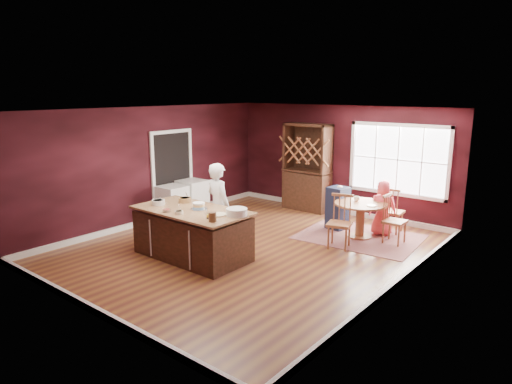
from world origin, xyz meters
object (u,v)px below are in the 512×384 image
chair_east (395,219)px  chair_north (393,210)px  toddler (338,192)px  dryer (192,198)px  kitchen_island (192,234)px  seated_woman (383,208)px  baker (218,206)px  washer (173,204)px  hutch (307,167)px  dining_table (360,213)px  high_chair (338,207)px  chair_south (339,222)px  layer_cake (199,206)px

chair_east → chair_north: chair_north is taller
toddler → dryer: (-3.24, -1.42, -0.36)m
kitchen_island → seated_woman: size_ratio=1.85×
dryer → baker: bearing=-31.0°
washer → seated_woman: bearing=26.8°
hutch → toddler: bearing=-32.5°
dining_table → dryer: bearing=-165.1°
chair_east → hutch: (-2.86, 1.16, 0.61)m
kitchen_island → high_chair: high_chair is taller
chair_south → seated_woman: size_ratio=0.90×
kitchen_island → baker: bearing=89.2°
high_chair → dryer: high_chair is taller
chair_east → chair_south: chair_south is taller
kitchen_island → chair_east: 4.07m
dryer → dining_table: bearing=14.9°
baker → layer_cake: 0.64m
dryer → chair_north: bearing=22.4°
kitchen_island → dryer: bearing=136.7°
chair_north → dining_table: bearing=58.8°
dining_table → dryer: (-3.99, -1.07, -0.09)m
washer → dryer: size_ratio=0.96×
washer → baker: bearing=-16.5°
high_chair → dryer: (-3.32, -1.30, -0.05)m
kitchen_island → layer_cake: 0.56m
chair_east → seated_woman: size_ratio=0.85×
dining_table → baker: size_ratio=0.65×
high_chair → washer: bearing=-141.8°
baker → washer: bearing=-5.5°
chair_south → toddler: chair_south is taller
kitchen_island → dryer: (-2.09, 1.97, 0.01)m
baker → washer: (-2.10, 0.62, -0.42)m
washer → dryer: 0.64m
washer → chair_north: bearing=29.1°
kitchen_island → chair_north: chair_north is taller
dining_table → chair_south: bearing=-91.2°
high_chair → dryer: size_ratio=1.12×
chair_east → chair_north: size_ratio=0.99×
dining_table → hutch: size_ratio=0.49×
seated_woman → high_chair: seated_woman is taller
dining_table → dryer: size_ratio=1.23×
chair_north → high_chair: 1.18m
chair_south → toddler: size_ratio=4.13×
high_chair → chair_east: bearing=1.2°
kitchen_island → chair_south: (1.89, 2.16, 0.10)m
chair_south → dryer: (-3.97, -0.20, -0.09)m
toddler → hutch: (-1.39, 0.88, 0.31)m
layer_cake → dryer: layer_cake is taller
chair_east → chair_south: size_ratio=0.95×
kitchen_island → hutch: 4.33m
layer_cake → seated_woman: (2.09, 3.41, -0.38)m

